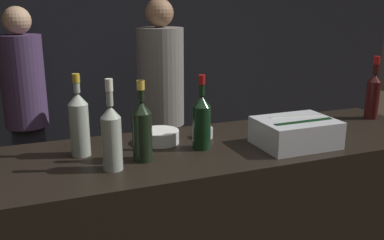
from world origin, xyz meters
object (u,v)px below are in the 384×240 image
(red_wine_bottle_burgundy, at_px, (202,120))
(red_wine_bottle_tall, at_px, (373,93))
(bowl_white, at_px, (160,136))
(white_wine_bottle, at_px, (112,135))
(rose_wine_bottle, at_px, (79,122))
(candle_votive, at_px, (205,133))
(person_blond_tee, at_px, (161,102))
(champagne_bottle, at_px, (142,129))
(person_in_hoodie, at_px, (26,104))
(ice_bin_with_bottles, at_px, (296,131))

(red_wine_bottle_burgundy, bearing_deg, red_wine_bottle_tall, 6.81)
(bowl_white, relative_size, white_wine_bottle, 0.49)
(bowl_white, height_order, rose_wine_bottle, rose_wine_bottle)
(candle_votive, xyz_separation_m, person_blond_tee, (0.17, 1.27, -0.13))
(champagne_bottle, bearing_deg, red_wine_bottle_burgundy, 9.86)
(champagne_bottle, height_order, rose_wine_bottle, rose_wine_bottle)
(person_in_hoodie, distance_m, person_blond_tee, 1.07)
(bowl_white, height_order, red_wine_bottle_tall, red_wine_bottle_tall)
(candle_votive, bearing_deg, ice_bin_with_bottles, -36.76)
(white_wine_bottle, bearing_deg, rose_wine_bottle, 113.94)
(red_wine_bottle_burgundy, height_order, red_wine_bottle_tall, red_wine_bottle_tall)
(candle_votive, relative_size, person_in_hoodie, 0.04)
(red_wine_bottle_burgundy, height_order, rose_wine_bottle, rose_wine_bottle)
(white_wine_bottle, bearing_deg, champagne_bottle, 22.66)
(red_wine_bottle_burgundy, relative_size, red_wine_bottle_tall, 0.95)
(white_wine_bottle, distance_m, person_in_hoodie, 2.00)
(red_wine_bottle_tall, distance_m, person_blond_tee, 1.55)
(ice_bin_with_bottles, relative_size, champagne_bottle, 1.03)
(candle_votive, distance_m, rose_wine_bottle, 0.60)
(candle_votive, height_order, red_wine_bottle_burgundy, red_wine_bottle_burgundy)
(white_wine_bottle, xyz_separation_m, red_wine_bottle_tall, (1.50, 0.24, 0.00))
(bowl_white, xyz_separation_m, person_blond_tee, (0.40, 1.27, -0.14))
(red_wine_bottle_tall, distance_m, rose_wine_bottle, 1.60)
(ice_bin_with_bottles, relative_size, person_in_hoodie, 0.20)
(champagne_bottle, distance_m, rose_wine_bottle, 0.28)
(champagne_bottle, bearing_deg, candle_votive, 27.30)
(bowl_white, xyz_separation_m, white_wine_bottle, (-0.27, -0.25, 0.11))
(person_blond_tee, bearing_deg, ice_bin_with_bottles, 94.49)
(candle_votive, distance_m, person_blond_tee, 1.29)
(white_wine_bottle, height_order, red_wine_bottle_tall, white_wine_bottle)
(bowl_white, height_order, champagne_bottle, champagne_bottle)
(bowl_white, relative_size, rose_wine_bottle, 0.50)
(bowl_white, relative_size, person_blond_tee, 0.10)
(white_wine_bottle, height_order, person_in_hoodie, person_in_hoodie)
(champagne_bottle, bearing_deg, person_in_hoodie, 103.09)
(bowl_white, distance_m, white_wine_bottle, 0.38)
(bowl_white, xyz_separation_m, candle_votive, (0.23, -0.00, -0.01))
(white_wine_bottle, bearing_deg, ice_bin_with_bottles, -0.80)
(red_wine_bottle_burgundy, relative_size, champagne_bottle, 0.99)
(rose_wine_bottle, height_order, person_blond_tee, person_blond_tee)
(red_wine_bottle_tall, bearing_deg, person_in_hoodie, 136.47)
(red_wine_bottle_tall, bearing_deg, red_wine_bottle_burgundy, -173.19)
(red_wine_bottle_burgundy, distance_m, red_wine_bottle_tall, 1.09)
(ice_bin_with_bottles, xyz_separation_m, red_wine_bottle_tall, (0.67, 0.25, 0.08))
(white_wine_bottle, bearing_deg, person_in_hoodie, 98.92)
(red_wine_bottle_burgundy, xyz_separation_m, champagne_bottle, (-0.28, -0.05, 0.01))
(bowl_white, xyz_separation_m, rose_wine_bottle, (-0.36, -0.03, 0.11))
(rose_wine_bottle, bearing_deg, person_blond_tee, 59.63)
(red_wine_bottle_burgundy, distance_m, white_wine_bottle, 0.43)
(red_wine_bottle_burgundy, bearing_deg, candle_votive, 60.47)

